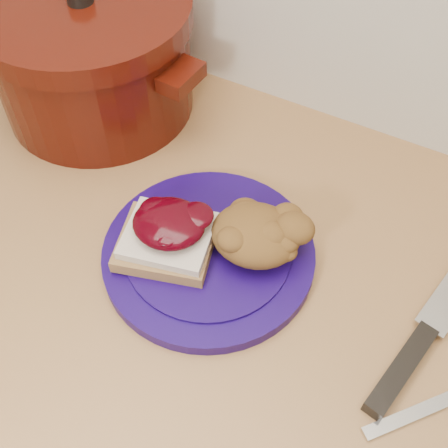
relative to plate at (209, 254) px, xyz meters
The scene contains 8 objects.
base_cabinet 0.48m from the plate, 19.43° to the left, with size 4.00×0.60×0.86m, color beige.
plate is the anchor object (origin of this frame).
sandwich 0.06m from the plate, 155.12° to the right, with size 0.13×0.12×0.05m.
stuffing_mound 0.07m from the plate, 28.60° to the left, with size 0.10×0.09×0.05m, color brown.
chef_knife 0.25m from the plate, ahead, with size 0.09×0.31×0.02m.
butter_knife 0.30m from the plate, ahead, with size 0.18×0.01×0.00m, color silver.
dutch_oven 0.34m from the plate, 148.74° to the left, with size 0.34×0.30×0.18m.
pepper_grinder 0.31m from the plate, 143.74° to the left, with size 0.07×0.07×0.12m.
Camera 1 is at (0.17, 1.16, 1.46)m, focal length 45.00 mm.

